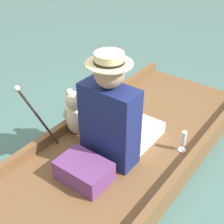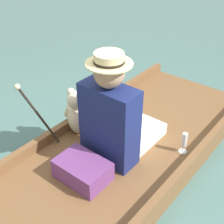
{
  "view_description": "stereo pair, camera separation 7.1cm",
  "coord_description": "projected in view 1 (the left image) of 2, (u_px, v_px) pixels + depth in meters",
  "views": [
    {
      "loc": [
        1.18,
        -1.74,
        1.89
      ],
      "look_at": [
        -0.01,
        -0.14,
        0.57
      ],
      "focal_mm": 50.0,
      "sensor_mm": 36.0,
      "label": 1
    },
    {
      "loc": [
        1.24,
        -1.7,
        1.89
      ],
      "look_at": [
        -0.01,
        -0.14,
        0.57
      ],
      "focal_mm": 50.0,
      "sensor_mm": 36.0,
      "label": 2
    }
  ],
  "objects": [
    {
      "name": "ground_plane",
      "position": [
        123.0,
        158.0,
        2.8
      ],
      "size": [
        16.0,
        16.0,
        0.0
      ],
      "primitive_type": "plane",
      "color": "#476B66"
    },
    {
      "name": "punt_boat",
      "position": [
        123.0,
        152.0,
        2.76
      ],
      "size": [
        1.19,
        2.99,
        0.23
      ],
      "color": "brown",
      "rests_on": "ground_plane"
    },
    {
      "name": "seat_cushion",
      "position": [
        84.0,
        171.0,
        2.37
      ],
      "size": [
        0.4,
        0.28,
        0.16
      ],
      "color": "#6B3875",
      "rests_on": "punt_boat"
    },
    {
      "name": "seated_person",
      "position": [
        115.0,
        118.0,
        2.47
      ],
      "size": [
        0.46,
        0.75,
        0.93
      ],
      "rotation": [
        0.0,
        0.0,
        -0.2
      ],
      "color": "white",
      "rests_on": "punt_boat"
    },
    {
      "name": "teddy_bear",
      "position": [
        76.0,
        114.0,
        2.78
      ],
      "size": [
        0.31,
        0.18,
        0.45
      ],
      "color": "beige",
      "rests_on": "punt_boat"
    },
    {
      "name": "wine_glass",
      "position": [
        184.0,
        140.0,
        2.63
      ],
      "size": [
        0.07,
        0.07,
        0.2
      ],
      "color": "silver",
      "rests_on": "punt_boat"
    },
    {
      "name": "walking_cane",
      "position": [
        35.0,
        113.0,
        2.41
      ],
      "size": [
        0.04,
        0.34,
        0.72
      ],
      "color": "#2D2823",
      "rests_on": "punt_boat"
    }
  ]
}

